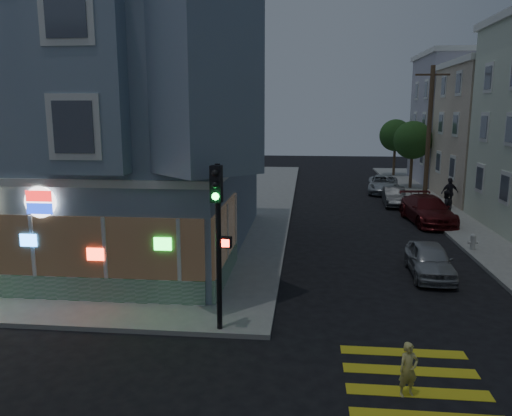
% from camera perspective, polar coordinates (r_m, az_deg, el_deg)
% --- Properties ---
extents(ground, '(120.00, 120.00, 0.00)m').
position_cam_1_polar(ground, '(13.02, -13.05, -17.76)').
color(ground, black).
rests_on(ground, ground).
extents(sidewalk_nw, '(33.00, 42.00, 0.15)m').
position_cam_1_polar(sidewalk_nw, '(38.47, -21.15, 1.11)').
color(sidewalk_nw, gray).
rests_on(sidewalk_nw, ground).
extents(corner_building, '(14.60, 14.60, 11.40)m').
position_cam_1_polar(corner_building, '(23.89, -18.93, 9.51)').
color(corner_building, gray).
rests_on(corner_building, sidewalk_nw).
extents(row_house_d, '(12.00, 8.60, 10.50)m').
position_cam_1_polar(row_house_d, '(47.39, 25.40, 9.00)').
color(row_house_d, '#A7A4B5').
rests_on(row_house_d, sidewalk_ne).
extents(utility_pole, '(2.20, 0.30, 9.00)m').
position_cam_1_polar(utility_pole, '(35.70, 19.15, 8.16)').
color(utility_pole, '#4C3826').
rests_on(utility_pole, sidewalk_ne).
extents(street_tree_near, '(3.00, 3.00, 5.30)m').
position_cam_1_polar(street_tree_near, '(41.64, 17.48, 7.40)').
color(street_tree_near, '#4C3826').
rests_on(street_tree_near, sidewalk_ne).
extents(street_tree_far, '(3.00, 3.00, 5.30)m').
position_cam_1_polar(street_tree_far, '(49.50, 15.65, 7.99)').
color(street_tree_far, '#4C3826').
rests_on(street_tree_far, sidewalk_ne).
extents(running_child, '(0.53, 0.43, 1.25)m').
position_cam_1_polar(running_child, '(11.99, 17.01, -17.24)').
color(running_child, '#D4C86C').
rests_on(running_child, ground).
extents(pedestrian_a, '(1.04, 0.95, 1.74)m').
position_cam_1_polar(pedestrian_a, '(29.67, 20.82, 0.23)').
color(pedestrian_a, black).
rests_on(pedestrian_a, sidewalk_ne).
extents(pedestrian_b, '(1.19, 0.69, 1.90)m').
position_cam_1_polar(pedestrian_b, '(34.00, 21.26, 1.63)').
color(pedestrian_b, '#25232B').
rests_on(pedestrian_b, sidewalk_ne).
extents(parked_car_a, '(1.63, 3.79, 1.27)m').
position_cam_1_polar(parked_car_a, '(20.19, 19.23, -5.62)').
color(parked_car_a, '#9EA1A5').
rests_on(parked_car_a, ground).
extents(parked_car_b, '(1.52, 3.81, 1.23)m').
position_cam_1_polar(parked_car_b, '(34.45, 15.49, 1.28)').
color(parked_car_b, '#3B3E41').
rests_on(parked_car_b, ground).
extents(parked_car_c, '(2.62, 5.37, 1.50)m').
position_cam_1_polar(parked_car_c, '(29.60, 19.01, -0.20)').
color(parked_car_c, '#551315').
rests_on(parked_car_c, ground).
extents(parked_car_d, '(2.84, 5.12, 1.36)m').
position_cam_1_polar(parked_car_d, '(39.52, 14.35, 2.64)').
color(parked_car_d, '#AEB5B9').
rests_on(parked_car_d, ground).
extents(traffic_signal, '(0.55, 0.52, 4.68)m').
position_cam_1_polar(traffic_signal, '(13.46, -4.35, -1.41)').
color(traffic_signal, black).
rests_on(traffic_signal, sidewalk_nw).
extents(fire_hydrant, '(0.42, 0.24, 0.73)m').
position_cam_1_polar(fire_hydrant, '(24.11, 23.56, -3.52)').
color(fire_hydrant, silver).
rests_on(fire_hydrant, sidewalk_ne).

